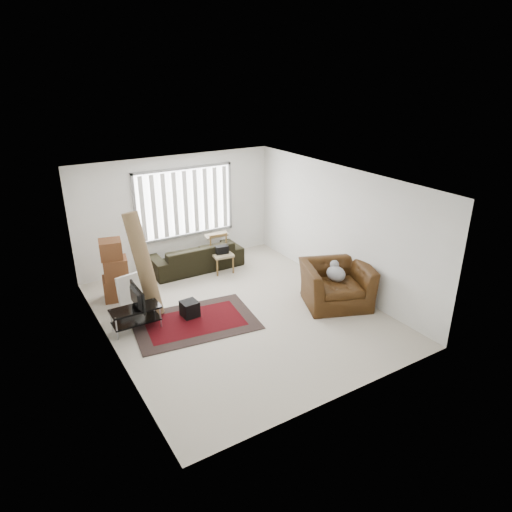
{
  "coord_description": "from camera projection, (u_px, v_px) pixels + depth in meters",
  "views": [
    {
      "loc": [
        -3.91,
        -7.04,
        4.57
      ],
      "look_at": [
        0.53,
        0.21,
        1.05
      ],
      "focal_mm": 32.0,
      "sensor_mm": 36.0,
      "label": 1
    }
  ],
  "objects": [
    {
      "name": "white_flatpack",
      "position": [
        131.0,
        291.0,
        9.3
      ],
      "size": [
        0.57,
        0.27,
        0.71
      ],
      "primitive_type": "cube",
      "rotation": [
        -0.11,
        0.0,
        0.21
      ],
      "color": "silver",
      "rests_on": "ground"
    },
    {
      "name": "subwoofer",
      "position": [
        190.0,
        309.0,
        8.98
      ],
      "size": [
        0.33,
        0.33,
        0.31
      ],
      "primitive_type": "cube",
      "rotation": [
        0.0,
        0.0,
        0.06
      ],
      "color": "black",
      "rests_on": "persian_rug"
    },
    {
      "name": "persian_rug",
      "position": [
        195.0,
        322.0,
        8.83
      ],
      "size": [
        2.49,
        1.83,
        0.02
      ],
      "color": "black",
      "rests_on": "ground"
    },
    {
      "name": "armchair",
      "position": [
        336.0,
        281.0,
        9.37
      ],
      "size": [
        1.69,
        1.59,
        1.0
      ],
      "rotation": [
        0.0,
        0.0,
        -0.38
      ],
      "color": "#3B210C",
      "rests_on": "ground"
    },
    {
      "name": "tv_stand",
      "position": [
        136.0,
        314.0,
        8.47
      ],
      "size": [
        0.91,
        0.41,
        0.46
      ],
      "color": "black",
      "rests_on": "ground"
    },
    {
      "name": "room",
      "position": [
        226.0,
        223.0,
        8.93
      ],
      "size": [
        6.0,
        6.02,
        2.71
      ],
      "color": "beige",
      "rests_on": "ground"
    },
    {
      "name": "side_chair",
      "position": [
        222.0,
        252.0,
        10.88
      ],
      "size": [
        0.53,
        0.53,
        0.89
      ],
      "rotation": [
        0.0,
        0.0,
        -0.11
      ],
      "color": "#8C7D5C",
      "rests_on": "ground"
    },
    {
      "name": "rolled_rug",
      "position": [
        144.0,
        264.0,
        8.84
      ],
      "size": [
        0.59,
        0.87,
        2.08
      ],
      "primitive_type": "cylinder",
      "rotation": [
        -0.25,
        0.0,
        0.39
      ],
      "color": "brown",
      "rests_on": "ground"
    },
    {
      "name": "moving_boxes",
      "position": [
        115.0,
        272.0,
        9.53
      ],
      "size": [
        0.62,
        0.59,
        1.32
      ],
      "color": "brown",
      "rests_on": "ground"
    },
    {
      "name": "tv",
      "position": [
        134.0,
        298.0,
        8.34
      ],
      "size": [
        0.1,
        0.74,
        0.43
      ],
      "primitive_type": "imported",
      "rotation": [
        0.0,
        0.0,
        1.57
      ],
      "color": "black",
      "rests_on": "tv_stand"
    },
    {
      "name": "sofa",
      "position": [
        196.0,
        252.0,
        11.05
      ],
      "size": [
        2.24,
        1.0,
        0.85
      ],
      "primitive_type": "imported",
      "rotation": [
        0.0,
        0.0,
        3.13
      ],
      "color": "black",
      "rests_on": "ground"
    }
  ]
}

